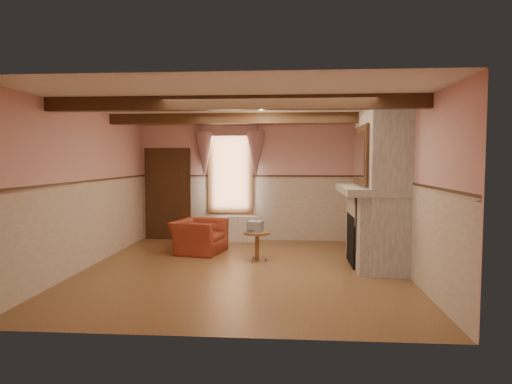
# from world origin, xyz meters

# --- Properties ---
(floor) EXTENTS (5.50, 6.00, 0.01)m
(floor) POSITION_xyz_m (0.00, 0.00, 0.00)
(floor) COLOR brown
(floor) RESTS_ON ground
(ceiling) EXTENTS (5.50, 6.00, 0.01)m
(ceiling) POSITION_xyz_m (0.00, 0.00, 2.80)
(ceiling) COLOR silver
(ceiling) RESTS_ON wall_back
(wall_back) EXTENTS (5.50, 0.02, 2.80)m
(wall_back) POSITION_xyz_m (0.00, 3.00, 1.40)
(wall_back) COLOR #D79895
(wall_back) RESTS_ON floor
(wall_front) EXTENTS (5.50, 0.02, 2.80)m
(wall_front) POSITION_xyz_m (0.00, -3.00, 1.40)
(wall_front) COLOR #D79895
(wall_front) RESTS_ON floor
(wall_left) EXTENTS (0.02, 6.00, 2.80)m
(wall_left) POSITION_xyz_m (-2.75, 0.00, 1.40)
(wall_left) COLOR #D79895
(wall_left) RESTS_ON floor
(wall_right) EXTENTS (0.02, 6.00, 2.80)m
(wall_right) POSITION_xyz_m (2.75, 0.00, 1.40)
(wall_right) COLOR #D79895
(wall_right) RESTS_ON floor
(wainscot) EXTENTS (5.50, 6.00, 1.50)m
(wainscot) POSITION_xyz_m (0.00, 0.00, 0.75)
(wainscot) COLOR beige
(wainscot) RESTS_ON floor
(chair_rail) EXTENTS (5.50, 6.00, 0.08)m
(chair_rail) POSITION_xyz_m (0.00, 0.00, 1.50)
(chair_rail) COLOR black
(chair_rail) RESTS_ON wainscot
(firebox) EXTENTS (0.20, 0.95, 0.90)m
(firebox) POSITION_xyz_m (2.00, 0.60, 0.45)
(firebox) COLOR black
(firebox) RESTS_ON floor
(armchair) EXTENTS (1.11, 1.21, 0.67)m
(armchair) POSITION_xyz_m (-1.03, 1.39, 0.34)
(armchair) COLOR maroon
(armchair) RESTS_ON floor
(side_table) EXTENTS (0.51, 0.51, 0.55)m
(side_table) POSITION_xyz_m (0.20, 0.72, 0.28)
(side_table) COLOR brown
(side_table) RESTS_ON floor
(book_stack) EXTENTS (0.31, 0.36, 0.20)m
(book_stack) POSITION_xyz_m (0.16, 0.75, 0.65)
(book_stack) COLOR #B7AD8C
(book_stack) RESTS_ON side_table
(radiator) EXTENTS (0.71, 0.21, 0.60)m
(radiator) POSITION_xyz_m (-0.26, 2.70, 0.30)
(radiator) COLOR white
(radiator) RESTS_ON floor
(bowl) EXTENTS (0.35, 0.35, 0.09)m
(bowl) POSITION_xyz_m (2.24, 0.37, 1.46)
(bowl) COLOR brown
(bowl) RESTS_ON mantel
(mantel_clock) EXTENTS (0.14, 0.24, 0.20)m
(mantel_clock) POSITION_xyz_m (2.24, 1.23, 1.52)
(mantel_clock) COLOR black
(mantel_clock) RESTS_ON mantel
(oil_lamp) EXTENTS (0.11, 0.11, 0.28)m
(oil_lamp) POSITION_xyz_m (2.24, 0.89, 1.56)
(oil_lamp) COLOR gold
(oil_lamp) RESTS_ON mantel
(candle_red) EXTENTS (0.06, 0.06, 0.16)m
(candle_red) POSITION_xyz_m (2.24, -0.05, 1.50)
(candle_red) COLOR #B0151E
(candle_red) RESTS_ON mantel
(jar_yellow) EXTENTS (0.06, 0.06, 0.12)m
(jar_yellow) POSITION_xyz_m (2.24, 0.20, 1.48)
(jar_yellow) COLOR gold
(jar_yellow) RESTS_ON mantel
(fireplace) EXTENTS (0.85, 2.00, 2.80)m
(fireplace) POSITION_xyz_m (2.42, 0.60, 1.40)
(fireplace) COLOR gray
(fireplace) RESTS_ON floor
(mantel) EXTENTS (1.05, 2.05, 0.12)m
(mantel) POSITION_xyz_m (2.24, 0.60, 1.36)
(mantel) COLOR gray
(mantel) RESTS_ON fireplace
(overmantel_mirror) EXTENTS (0.06, 1.44, 1.04)m
(overmantel_mirror) POSITION_xyz_m (2.06, 0.60, 1.97)
(overmantel_mirror) COLOR silver
(overmantel_mirror) RESTS_ON fireplace
(door) EXTENTS (1.10, 0.10, 2.10)m
(door) POSITION_xyz_m (-2.10, 2.94, 1.05)
(door) COLOR black
(door) RESTS_ON floor
(window) EXTENTS (1.06, 0.08, 2.02)m
(window) POSITION_xyz_m (-0.60, 2.97, 1.65)
(window) COLOR white
(window) RESTS_ON wall_back
(window_drapes) EXTENTS (1.30, 0.14, 1.40)m
(window_drapes) POSITION_xyz_m (-0.60, 2.88, 2.25)
(window_drapes) COLOR gray
(window_drapes) RESTS_ON wall_back
(ceiling_beam_front) EXTENTS (5.50, 0.18, 0.20)m
(ceiling_beam_front) POSITION_xyz_m (0.00, -1.20, 2.70)
(ceiling_beam_front) COLOR black
(ceiling_beam_front) RESTS_ON ceiling
(ceiling_beam_back) EXTENTS (5.50, 0.18, 0.20)m
(ceiling_beam_back) POSITION_xyz_m (0.00, 1.20, 2.70)
(ceiling_beam_back) COLOR black
(ceiling_beam_back) RESTS_ON ceiling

